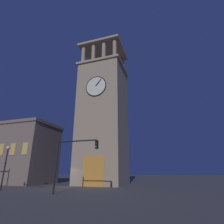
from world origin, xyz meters
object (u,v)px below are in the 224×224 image
object	(u,v)px
clocktower	(103,118)
traffic_signal_mid	(70,154)
street_lamp	(6,158)
adjacent_wing_building	(9,154)

from	to	relation	value
clocktower	traffic_signal_mid	distance (m)	14.14
clocktower	street_lamp	xyz separation A→B (m)	(7.32, 11.12, -7.25)
traffic_signal_mid	street_lamp	xyz separation A→B (m)	(8.83, -1.01, -0.13)
adjacent_wing_building	traffic_signal_mid	distance (m)	21.69
clocktower	adjacent_wing_building	size ratio (longest dim) A/B	1.58
traffic_signal_mid	street_lamp	world-z (taller)	traffic_signal_mid
street_lamp	adjacent_wing_building	bearing A→B (deg)	-43.01
traffic_signal_mid	street_lamp	size ratio (longest dim) A/B	1.09
adjacent_wing_building	street_lamp	world-z (taller)	adjacent_wing_building
street_lamp	traffic_signal_mid	bearing A→B (deg)	173.50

